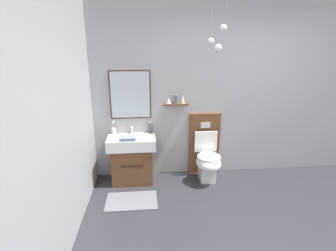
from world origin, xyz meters
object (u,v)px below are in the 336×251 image
object	(u,v)px
vanity_sink_left	(132,157)
toothbrush_cup	(114,130)
folded_hand_towel	(128,138)
soap_dispenser	(150,128)
toilet	(206,155)

from	to	relation	value
vanity_sink_left	toothbrush_cup	xyz separation A→B (m)	(-0.27, 0.15, 0.39)
toothbrush_cup	folded_hand_towel	size ratio (longest dim) A/B	0.94
soap_dispenser	folded_hand_towel	xyz separation A→B (m)	(-0.32, -0.30, -0.06)
vanity_sink_left	toilet	bearing A→B (deg)	-0.32
vanity_sink_left	toilet	size ratio (longest dim) A/B	0.71
toilet	folded_hand_towel	xyz separation A→B (m)	(-1.18, -0.13, 0.36)
vanity_sink_left	folded_hand_towel	size ratio (longest dim) A/B	3.24
vanity_sink_left	toilet	distance (m)	1.14
vanity_sink_left	folded_hand_towel	xyz separation A→B (m)	(-0.04, -0.13, 0.36)
toilet	toothbrush_cup	distance (m)	1.47
toilet	folded_hand_towel	world-z (taller)	toilet
toilet	folded_hand_towel	distance (m)	1.24
vanity_sink_left	folded_hand_towel	bearing A→B (deg)	-106.68
toothbrush_cup	soap_dispenser	world-z (taller)	toothbrush_cup
soap_dispenser	folded_hand_towel	distance (m)	0.44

